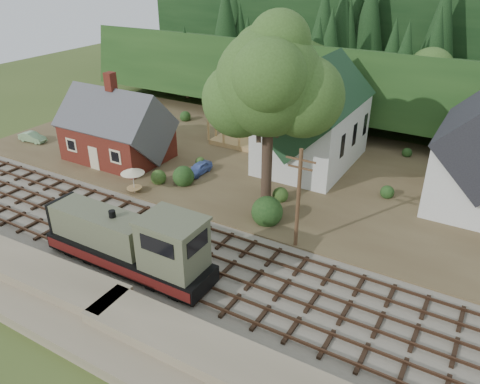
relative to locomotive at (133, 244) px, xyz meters
The scene contains 16 objects.
ground 3.99m from the locomotive, 64.64° to the left, with size 140.00×140.00×0.00m, color #384C1E.
embankment 6.10m from the locomotive, 75.49° to the right, with size 64.00×5.00×1.60m, color #7F7259.
railroad_bed 3.95m from the locomotive, 64.64° to the left, with size 64.00×11.00×0.16m, color #726B5B.
village_flat 21.15m from the locomotive, 86.12° to the left, with size 64.00×26.00×0.30m, color brown.
hillside 45.08m from the locomotive, 88.19° to the left, with size 70.00×28.00×8.00m, color #1E3F19.
ridge 61.06m from the locomotive, 88.66° to the left, with size 80.00×20.00×12.00m, color black.
depot 20.24m from the locomotive, 136.16° to the left, with size 10.80×7.41×9.00m.
church 23.13m from the locomotive, 81.42° to the left, with size 8.40×15.17×13.00m.
timber_frame 25.44m from the locomotive, 100.37° to the left, with size 8.20×6.20×6.99m.
lattice_tower 32.30m from the locomotive, 98.40° to the left, with size 3.20×3.20×12.12m.
big_tree 15.75m from the locomotive, 74.66° to the left, with size 10.90×8.40×14.70m.
telegraph_pole_near 11.93m from the locomotive, 44.24° to the left, with size 2.20×0.28×8.00m.
locomotive is the anchor object (origin of this frame).
car_blue 15.81m from the locomotive, 108.53° to the left, with size 1.32×3.28×1.12m, color #627FD2.
car_green 29.24m from the locomotive, 154.89° to the left, with size 1.17×3.36×1.11m, color #8AB77E.
patio_set 11.64m from the locomotive, 131.86° to the left, with size 2.14×2.14×2.39m.
Camera 1 is at (18.20, -22.14, 19.84)m, focal length 35.00 mm.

